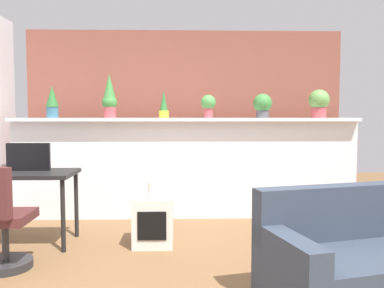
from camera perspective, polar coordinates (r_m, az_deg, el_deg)
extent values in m
plane|color=brown|center=(3.45, -0.42, -18.51)|extent=(12.00, 12.00, 0.00)
cube|color=white|center=(5.23, -0.89, -3.62)|extent=(4.38, 0.16, 1.25)
cube|color=white|center=(5.14, -0.89, 3.45)|extent=(4.38, 0.31, 0.04)
cube|color=brown|center=(5.78, -0.98, 3.35)|extent=(4.38, 0.10, 2.50)
cylinder|color=#386B84|center=(5.36, -19.01, 4.21)|extent=(0.14, 0.14, 0.14)
cone|color=#2D7033|center=(5.36, -19.06, 6.36)|extent=(0.16, 0.16, 0.26)
cylinder|color=#B7474C|center=(5.21, -11.48, 4.35)|extent=(0.15, 0.15, 0.14)
sphere|color=#3D843D|center=(5.22, -11.50, 5.72)|extent=(0.19, 0.19, 0.19)
cone|color=#3D843D|center=(5.23, -11.53, 7.90)|extent=(0.16, 0.16, 0.32)
cylinder|color=gold|center=(5.17, -3.99, 4.18)|extent=(0.13, 0.13, 0.09)
cone|color=#2D7033|center=(5.17, -4.00, 6.09)|extent=(0.10, 0.10, 0.25)
cylinder|color=#B7474C|center=(5.17, 2.30, 4.38)|extent=(0.11, 0.11, 0.13)
sphere|color=#4C9347|center=(5.17, 2.31, 5.87)|extent=(0.19, 0.19, 0.19)
cylinder|color=#4C4C51|center=(5.27, 9.85, 4.16)|extent=(0.16, 0.16, 0.10)
sphere|color=#3D843D|center=(5.27, 9.87, 5.67)|extent=(0.24, 0.24, 0.24)
cylinder|color=#B7474C|center=(5.48, 17.37, 4.21)|extent=(0.18, 0.18, 0.13)
sphere|color=#669E4C|center=(5.48, 17.41, 5.93)|extent=(0.26, 0.26, 0.26)
cylinder|color=black|center=(4.16, -17.66, -9.59)|extent=(0.04, 0.04, 0.71)
cylinder|color=black|center=(4.63, -15.94, -8.16)|extent=(0.04, 0.04, 0.71)
cube|color=black|center=(4.48, -23.05, -3.86)|extent=(1.10, 0.60, 0.04)
cube|color=black|center=(4.51, -21.98, -1.68)|extent=(0.44, 0.04, 0.29)
cylinder|color=#262628|center=(3.99, -24.64, -15.12)|extent=(0.44, 0.44, 0.07)
cylinder|color=#333333|center=(3.93, -24.73, -12.29)|extent=(0.06, 0.06, 0.34)
cube|color=#4C2323|center=(3.88, -24.82, -9.31)|extent=(0.44, 0.44, 0.08)
cube|color=silver|center=(4.23, -5.46, -10.65)|extent=(0.40, 0.40, 0.50)
cube|color=black|center=(4.04, -5.64, -11.34)|extent=(0.28, 0.04, 0.28)
cylinder|color=silver|center=(4.14, -5.51, -6.38)|extent=(0.10, 0.10, 0.15)
cube|color=#333D4C|center=(3.23, 24.57, -16.63)|extent=(1.70, 1.12, 0.40)
cube|color=#333D4C|center=(3.34, 21.40, -8.70)|extent=(1.55, 0.54, 0.40)
cube|color=#333D4C|center=(2.76, 13.28, -13.84)|extent=(0.34, 0.78, 0.16)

